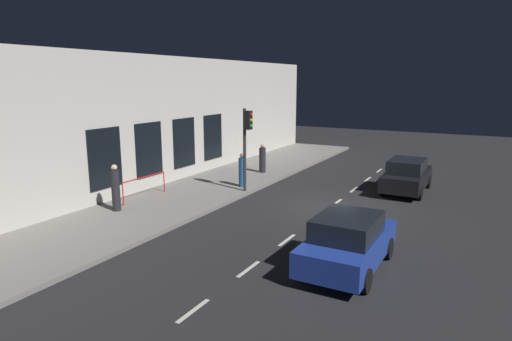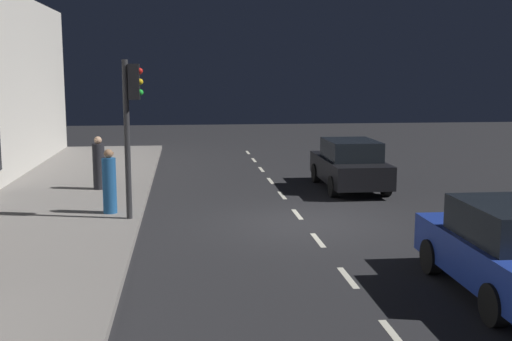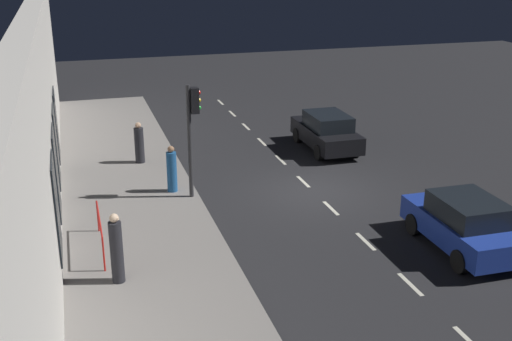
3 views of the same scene
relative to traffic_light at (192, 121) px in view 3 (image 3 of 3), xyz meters
The scene contains 11 objects.
ground_plane 5.00m from the traffic_light, behind, with size 60.00×60.00×0.00m, color #232326.
sidewalk 3.43m from the traffic_light, 10.21° to the left, with size 4.50×32.00×0.15m.
building_facade 4.68m from the traffic_light, ahead, with size 0.65×32.00×6.39m.
lane_centre_line 5.03m from the traffic_light, behind, with size 0.12×27.20×0.01m.
traffic_light is the anchor object (origin of this frame).
parked_car_0 8.97m from the traffic_light, 138.62° to the left, with size 1.93×3.99×1.58m.
parked_car_1 7.84m from the traffic_light, 148.02° to the right, with size 1.84×4.14×1.58m.
pedestrian_0 6.22m from the traffic_light, 59.98° to the left, with size 0.46×0.46×1.86m.
pedestrian_1 4.71m from the traffic_light, 71.83° to the right, with size 0.51×0.51×1.61m.
pedestrian_2 2.08m from the traffic_light, 46.42° to the right, with size 0.48×0.48×1.63m.
red_railing 4.98m from the traffic_light, 44.50° to the left, with size 0.05×2.62×0.97m.
Camera 3 is at (7.86, 19.47, 8.19)m, focal length 44.80 mm.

